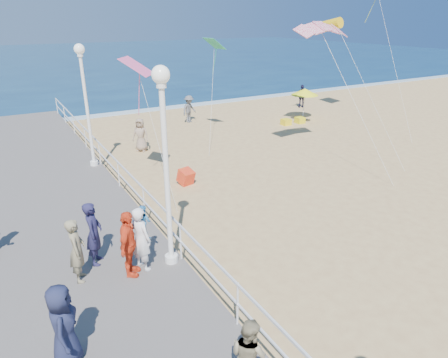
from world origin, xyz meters
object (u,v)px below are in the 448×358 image
spectator_0 (94,233)px  beach_walker_c (141,135)px  woman_holding_toddler (141,239)px  beach_walker_a (189,109)px  spectator_1 (249,355)px  beach_chair_left (286,122)px  spectator_6 (77,250)px  beach_chair_right (300,120)px  lamp_post_mid (165,150)px  box_kite (186,178)px  lamp_post_far (85,94)px  beach_walker_b (302,96)px  spectator_3 (129,244)px  spectator_4 (63,326)px  toddler_held (143,221)px  beach_umbrella (305,92)px

spectator_0 → beach_walker_c: spectator_0 is taller
woman_holding_toddler → beach_walker_a: bearing=-51.4°
spectator_1 → beach_chair_left: (13.60, 16.10, -0.97)m
spectator_1 → spectator_6: spectator_6 is taller
spectator_1 → beach_walker_a: bearing=-35.7°
beach_chair_right → beach_walker_a: bearing=148.4°
lamp_post_mid → beach_chair_left: size_ratio=9.67×
woman_holding_toddler → box_kite: (3.86, 5.56, -1.01)m
lamp_post_far → beach_chair_left: 13.90m
woman_holding_toddler → spectator_6: size_ratio=1.05×
woman_holding_toddler → box_kite: bearing=-56.7°
lamp_post_far → beach_walker_c: 4.59m
beach_walker_b → spectator_1: bearing=74.3°
box_kite → beach_chair_right: 12.73m
spectator_3 → spectator_4: (-1.97, -2.19, -0.03)m
toddler_held → beach_chair_right: (14.99, 11.31, -1.52)m
beach_walker_b → toddler_held: bearing=66.2°
toddler_held → spectator_0: bearing=35.0°
lamp_post_mid → spectator_6: lamp_post_mid is taller
spectator_3 → beach_walker_a: 18.00m
beach_walker_c → beach_umbrella: size_ratio=0.83×
lamp_post_far → beach_walker_b: (17.76, 6.43, -2.77)m
spectator_6 → beach_chair_right: spectator_6 is taller
toddler_held → spectator_1: size_ratio=0.61×
spectator_0 → beach_walker_a: 17.47m
lamp_post_mid → toddler_held: bearing=158.3°
woman_holding_toddler → beach_chair_right: woman_holding_toddler is taller
spectator_6 → beach_umbrella: beach_umbrella is taller
beach_walker_b → beach_walker_c: bearing=42.9°
beach_chair_right → box_kite: bearing=-152.4°
spectator_1 → toddler_held: bearing=-10.2°
beach_umbrella → lamp_post_far: bearing=-167.6°
lamp_post_mid → beach_umbrella: bearing=38.9°
beach_walker_a → beach_chair_right: 7.57m
lamp_post_mid → beach_walker_c: bearing=75.0°
spectator_1 → spectator_6: bearing=8.6°
woman_holding_toddler → beach_walker_b: woman_holding_toddler is taller
spectator_3 → spectator_6: 1.28m
spectator_4 → spectator_0: bearing=-5.2°
beach_walker_b → beach_chair_left: size_ratio=3.24×
beach_walker_b → beach_walker_c: beach_walker_b is taller
box_kite → beach_chair_right: bearing=14.1°
beach_walker_a → box_kite: size_ratio=3.06×
beach_walker_c → beach_chair_left: beach_walker_c is taller
spectator_4 → beach_walker_b: spectator_4 is taller
beach_walker_b → spectator_4: bearing=66.8°
woman_holding_toddler → spectator_6: 1.60m
spectator_4 → beach_chair_right: spectator_4 is taller
spectator_4 → beach_walker_a: (11.05, 17.71, -0.37)m
spectator_1 → beach_chair_left: spectator_1 is taller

